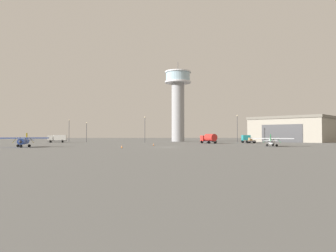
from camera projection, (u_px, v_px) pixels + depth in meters
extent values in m
plane|color=#60605E|center=(168.00, 147.00, 68.03)|extent=(400.00, 400.00, 0.00)
cylinder|color=gray|center=(178.00, 112.00, 125.95)|extent=(5.21, 5.21, 24.10)
cylinder|color=silver|center=(178.00, 82.00, 126.30)|extent=(10.73, 10.73, 0.60)
cylinder|color=#99B7C6|center=(178.00, 77.00, 126.36)|extent=(9.87, 9.87, 3.60)
cylinder|color=silver|center=(178.00, 72.00, 126.42)|extent=(10.73, 10.73, 0.50)
cylinder|color=#38383D|center=(178.00, 67.00, 126.48)|extent=(0.16, 0.16, 4.00)
cube|color=gray|center=(294.00, 131.00, 121.23)|extent=(36.34, 36.34, 8.74)
cube|color=#625C52|center=(294.00, 118.00, 121.37)|extent=(37.19, 37.19, 1.00)
cube|color=#38383A|center=(281.00, 133.00, 112.53)|extent=(10.90, 10.89, 6.56)
cylinder|color=#2847A8|center=(24.00, 141.00, 67.93)|extent=(2.71, 6.72, 1.31)
cone|color=#38383D|center=(20.00, 142.00, 64.49)|extent=(1.10, 1.13, 0.92)
cube|color=#38383D|center=(20.00, 142.00, 64.49)|extent=(0.12, 0.08, 2.01)
cube|color=#2847A8|center=(23.00, 138.00, 67.65)|extent=(10.66, 3.85, 0.21)
cylinder|color=gold|center=(15.00, 140.00, 67.21)|extent=(1.03, 0.31, 1.43)
cylinder|color=gold|center=(32.00, 140.00, 68.05)|extent=(1.03, 0.31, 1.43)
cube|color=#99B7C6|center=(22.00, 140.00, 66.71)|extent=(1.28, 1.36, 0.74)
cone|color=#2847A8|center=(27.00, 141.00, 71.37)|extent=(1.28, 1.66, 0.98)
cube|color=gold|center=(27.00, 137.00, 71.40)|extent=(0.38, 1.16, 1.80)
cube|color=#2847A8|center=(27.00, 140.00, 71.38)|extent=(3.30, 1.62, 0.11)
cylinder|color=black|center=(21.00, 146.00, 65.45)|extent=(0.66, 0.31, 0.63)
cylinder|color=black|center=(18.00, 146.00, 67.82)|extent=(0.66, 0.31, 0.63)
cylinder|color=black|center=(29.00, 146.00, 68.40)|extent=(0.66, 0.31, 0.63)
cylinder|color=#B7BABF|center=(272.00, 141.00, 72.20)|extent=(3.71, 5.99, 1.21)
cone|color=#38383D|center=(273.00, 141.00, 75.19)|extent=(1.14, 1.15, 0.84)
cube|color=#38383D|center=(273.00, 141.00, 75.19)|extent=(0.11, 0.09, 1.85)
cube|color=#B7BABF|center=(272.00, 138.00, 72.49)|extent=(9.40, 5.52, 0.19)
cylinder|color=#287A42|center=(279.00, 140.00, 71.85)|extent=(0.90, 0.48, 1.32)
cylinder|color=#287A42|center=(265.00, 140.00, 73.11)|extent=(0.90, 0.48, 1.32)
cube|color=#99B7C6|center=(272.00, 140.00, 73.28)|extent=(1.33, 1.38, 0.68)
cone|color=#B7BABF|center=(271.00, 141.00, 69.22)|extent=(1.40, 1.62, 0.90)
cube|color=#287A42|center=(271.00, 138.00, 69.24)|extent=(0.57, 1.02, 1.65)
cube|color=#B7BABF|center=(271.00, 141.00, 69.22)|extent=(3.01, 2.05, 0.10)
cylinder|color=black|center=(273.00, 145.00, 74.31)|extent=(0.60, 0.40, 0.58)
cylinder|color=black|center=(277.00, 145.00, 71.57)|extent=(0.60, 0.40, 0.58)
cylinder|color=black|center=(267.00, 145.00, 72.43)|extent=(0.60, 0.40, 0.58)
cube|color=#38383D|center=(249.00, 141.00, 101.36)|extent=(2.45, 7.11, 0.24)
cube|color=teal|center=(246.00, 138.00, 103.90)|extent=(2.68, 2.10, 1.90)
cube|color=#99B7C6|center=(245.00, 137.00, 104.83)|extent=(2.19, 0.20, 0.95)
cube|color=brown|center=(250.00, 141.00, 100.24)|extent=(2.83, 4.88, 0.16)
cube|color=#997547|center=(250.00, 139.00, 99.78)|extent=(1.21, 1.21, 0.90)
cylinder|color=black|center=(243.00, 141.00, 103.69)|extent=(1.01, 0.33, 1.00)
cylinder|color=black|center=(249.00, 141.00, 103.90)|extent=(1.01, 0.33, 1.00)
cylinder|color=black|center=(247.00, 142.00, 99.16)|extent=(1.01, 0.33, 1.00)
cylinder|color=black|center=(254.00, 142.00, 99.36)|extent=(1.01, 0.33, 1.00)
cube|color=#38383D|center=(57.00, 141.00, 108.26)|extent=(6.40, 2.84, 0.24)
cube|color=white|center=(50.00, 138.00, 107.83)|extent=(2.09, 2.51, 1.75)
cube|color=#99B7C6|center=(48.00, 137.00, 107.68)|extent=(0.41, 1.89, 0.88)
cube|color=white|center=(60.00, 138.00, 108.49)|extent=(4.48, 2.93, 1.93)
cylinder|color=black|center=(50.00, 141.00, 106.82)|extent=(0.44, 1.03, 1.00)
cylinder|color=black|center=(51.00, 141.00, 108.80)|extent=(0.44, 1.03, 1.00)
cylinder|color=black|center=(62.00, 141.00, 107.64)|extent=(0.44, 1.03, 1.00)
cylinder|color=black|center=(63.00, 141.00, 109.62)|extent=(0.44, 1.03, 1.00)
cube|color=#38383D|center=(209.00, 141.00, 97.63)|extent=(4.48, 6.42, 0.24)
cube|color=red|center=(205.00, 138.00, 99.62)|extent=(3.06, 2.65, 1.76)
cube|color=#99B7C6|center=(204.00, 137.00, 100.34)|extent=(2.02, 1.01, 0.88)
cylinder|color=red|center=(211.00, 138.00, 96.77)|extent=(3.83, 4.70, 2.30)
cylinder|color=black|center=(202.00, 142.00, 99.01)|extent=(1.02, 0.68, 1.00)
cylinder|color=black|center=(208.00, 142.00, 100.06)|extent=(1.02, 0.68, 1.00)
cylinder|color=black|center=(209.00, 142.00, 95.47)|extent=(1.02, 0.68, 1.00)
cylinder|color=black|center=(215.00, 142.00, 96.52)|extent=(1.02, 0.68, 1.00)
cylinder|color=#38383D|center=(145.00, 130.00, 108.00)|extent=(0.18, 0.18, 8.74)
sphere|color=#F9E5B2|center=(145.00, 117.00, 108.13)|extent=(0.44, 0.44, 0.44)
cylinder|color=#38383D|center=(86.00, 133.00, 114.21)|extent=(0.18, 0.18, 7.02)
sphere|color=#F9E5B2|center=(87.00, 123.00, 114.32)|extent=(0.44, 0.44, 0.44)
cylinder|color=#38383D|center=(69.00, 131.00, 119.31)|extent=(0.18, 0.18, 8.26)
sphere|color=#F9E5B2|center=(69.00, 120.00, 119.43)|extent=(0.44, 0.44, 0.44)
cylinder|color=#38383D|center=(237.00, 129.00, 112.17)|extent=(0.18, 0.18, 9.56)
sphere|color=#F9E5B2|center=(237.00, 116.00, 112.31)|extent=(0.44, 0.44, 0.44)
cube|color=black|center=(122.00, 148.00, 63.30)|extent=(0.36, 0.36, 0.04)
cone|color=orange|center=(122.00, 146.00, 63.31)|extent=(0.30, 0.30, 0.62)
cylinder|color=white|center=(122.00, 146.00, 63.31)|extent=(0.21, 0.21, 0.08)
cube|color=black|center=(154.00, 146.00, 77.92)|extent=(0.36, 0.36, 0.04)
cone|color=orange|center=(154.00, 144.00, 77.93)|extent=(0.30, 0.30, 0.54)
cylinder|color=white|center=(154.00, 144.00, 77.93)|extent=(0.21, 0.21, 0.08)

